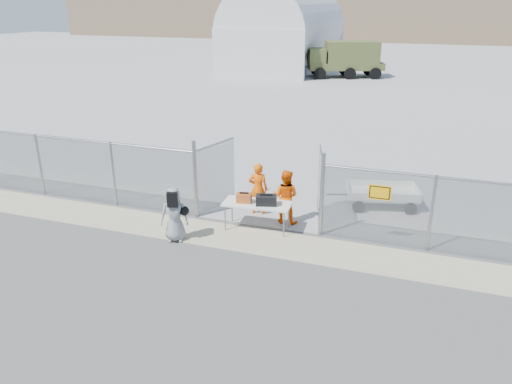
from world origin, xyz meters
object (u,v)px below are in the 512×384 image
at_px(security_worker_left, 258,189).
at_px(security_worker_right, 285,197).
at_px(utility_trailer, 382,196).
at_px(visitor, 174,214).
at_px(folding_table, 257,216).

relative_size(security_worker_left, security_worker_right, 1.00).
relative_size(security_worker_right, utility_trailer, 0.56).
height_order(security_worker_left, visitor, security_worker_left).
bearing_deg(security_worker_right, utility_trailer, -135.57).
relative_size(folding_table, utility_trailer, 0.67).
bearing_deg(visitor, folding_table, 15.41).
distance_m(folding_table, utility_trailer, 4.56).
xyz_separation_m(security_worker_left, security_worker_right, (1.01, -0.35, -0.00)).
xyz_separation_m(folding_table, security_worker_right, (0.65, 0.79, 0.42)).
bearing_deg(utility_trailer, security_worker_right, -153.77).
bearing_deg(security_worker_left, folding_table, 99.31).
relative_size(security_worker_left, utility_trailer, 0.57).
distance_m(folding_table, security_worker_left, 1.27).
distance_m(security_worker_right, utility_trailer, 3.58).
bearing_deg(folding_table, security_worker_right, 46.16).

